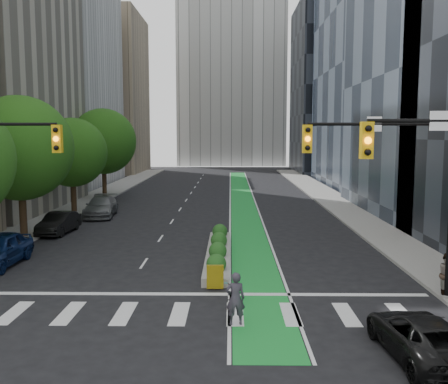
{
  "coord_description": "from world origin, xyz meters",
  "views": [
    {
      "loc": [
        1.83,
        -18.29,
        6.42
      ],
      "look_at": [
        1.45,
        11.2,
        3.0
      ],
      "focal_mm": 40.0,
      "sensor_mm": 36.0,
      "label": 1
    }
  ],
  "objects_px": {
    "bicycle": "(235,291)",
    "cyclist": "(235,299)",
    "parked_car_left_mid": "(59,223)",
    "parked_car_right": "(421,336)",
    "parked_car_left_far": "(101,207)",
    "pedestrian_near": "(448,274)",
    "median_planter": "(218,251)"
  },
  "relations": [
    {
      "from": "cyclist",
      "to": "parked_car_left_far",
      "type": "xyz_separation_m",
      "value": [
        -10.33,
        22.29,
        -0.13
      ]
    },
    {
      "from": "bicycle",
      "to": "parked_car_left_far",
      "type": "relative_size",
      "value": 0.33
    },
    {
      "from": "pedestrian_near",
      "to": "bicycle",
      "type": "bearing_deg",
      "value": 111.04
    },
    {
      "from": "median_planter",
      "to": "pedestrian_near",
      "type": "relative_size",
      "value": 6.06
    },
    {
      "from": "bicycle",
      "to": "parked_car_left_far",
      "type": "distance_m",
      "value": 22.59
    },
    {
      "from": "pedestrian_near",
      "to": "parked_car_left_far",
      "type": "bearing_deg",
      "value": 60.98
    },
    {
      "from": "bicycle",
      "to": "cyclist",
      "type": "height_order",
      "value": "cyclist"
    },
    {
      "from": "parked_car_left_far",
      "to": "pedestrian_near",
      "type": "height_order",
      "value": "pedestrian_near"
    },
    {
      "from": "median_planter",
      "to": "parked_car_left_far",
      "type": "bearing_deg",
      "value": 125.71
    },
    {
      "from": "bicycle",
      "to": "parked_car_left_far",
      "type": "xyz_separation_m",
      "value": [
        -10.33,
        20.09,
        0.32
      ]
    },
    {
      "from": "median_planter",
      "to": "pedestrian_near",
      "type": "xyz_separation_m",
      "value": [
        9.1,
        -6.31,
        0.63
      ]
    },
    {
      "from": "median_planter",
      "to": "pedestrian_near",
      "type": "bearing_deg",
      "value": -34.72
    },
    {
      "from": "bicycle",
      "to": "cyclist",
      "type": "relative_size",
      "value": 0.96
    },
    {
      "from": "bicycle",
      "to": "parked_car_left_mid",
      "type": "xyz_separation_m",
      "value": [
        -11.31,
        13.25,
        0.24
      ]
    },
    {
      "from": "pedestrian_near",
      "to": "median_planter",
      "type": "bearing_deg",
      "value": 72.66
    },
    {
      "from": "parked_car_left_far",
      "to": "parked_car_right",
      "type": "xyz_separation_m",
      "value": [
        15.69,
        -24.68,
        -0.16
      ]
    },
    {
      "from": "median_planter",
      "to": "bicycle",
      "type": "bearing_deg",
      "value": -83.33
    },
    {
      "from": "parked_car_left_far",
      "to": "bicycle",
      "type": "bearing_deg",
      "value": -67.91
    },
    {
      "from": "parked_car_left_mid",
      "to": "parked_car_right",
      "type": "height_order",
      "value": "parked_car_left_mid"
    },
    {
      "from": "parked_car_left_far",
      "to": "pedestrian_near",
      "type": "relative_size",
      "value": 3.17
    },
    {
      "from": "median_planter",
      "to": "cyclist",
      "type": "bearing_deg",
      "value": -84.94
    },
    {
      "from": "parked_car_left_far",
      "to": "cyclist",
      "type": "bearing_deg",
      "value": -70.26
    },
    {
      "from": "bicycle",
      "to": "parked_car_left_mid",
      "type": "relative_size",
      "value": 0.42
    },
    {
      "from": "parked_car_right",
      "to": "pedestrian_near",
      "type": "height_order",
      "value": "pedestrian_near"
    },
    {
      "from": "parked_car_left_mid",
      "to": "parked_car_right",
      "type": "bearing_deg",
      "value": -42.7
    },
    {
      "from": "parked_car_left_mid",
      "to": "parked_car_left_far",
      "type": "bearing_deg",
      "value": 86.04
    },
    {
      "from": "parked_car_left_mid",
      "to": "parked_car_left_far",
      "type": "xyz_separation_m",
      "value": [
        0.99,
        6.85,
        0.08
      ]
    },
    {
      "from": "parked_car_left_mid",
      "to": "cyclist",
      "type": "bearing_deg",
      "value": -49.55
    },
    {
      "from": "parked_car_right",
      "to": "parked_car_left_mid",
      "type": "bearing_deg",
      "value": -51.8
    },
    {
      "from": "bicycle",
      "to": "parked_car_left_mid",
      "type": "bearing_deg",
      "value": 141.75
    },
    {
      "from": "parked_car_right",
      "to": "bicycle",
      "type": "bearing_deg",
      "value": -45.43
    },
    {
      "from": "median_planter",
      "to": "bicycle",
      "type": "height_order",
      "value": "median_planter"
    }
  ]
}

